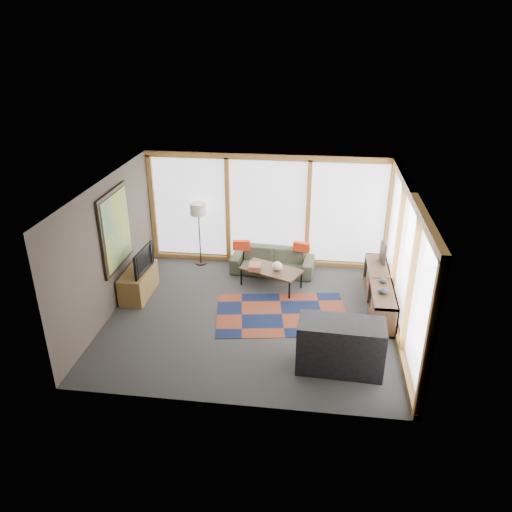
# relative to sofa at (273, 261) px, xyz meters

# --- Properties ---
(ground) EXTENTS (5.50, 5.50, 0.00)m
(ground) POSITION_rel_sofa_xyz_m (-0.18, -1.95, -0.27)
(ground) COLOR #2A2A27
(ground) RESTS_ON ground
(room_envelope) EXTENTS (5.52, 5.02, 2.62)m
(room_envelope) POSITION_rel_sofa_xyz_m (0.32, -1.39, 1.27)
(room_envelope) COLOR #493E37
(room_envelope) RESTS_ON ground
(rug) EXTENTS (2.75, 2.00, 0.01)m
(rug) POSITION_rel_sofa_xyz_m (0.37, -1.81, -0.26)
(rug) COLOR maroon
(rug) RESTS_ON ground
(sofa) EXTENTS (1.89, 0.84, 0.54)m
(sofa) POSITION_rel_sofa_xyz_m (0.00, 0.00, 0.00)
(sofa) COLOR #313627
(sofa) RESTS_ON ground
(pillow_left) EXTENTS (0.40, 0.16, 0.21)m
(pillow_left) POSITION_rel_sofa_xyz_m (-0.70, -0.04, 0.38)
(pillow_left) COLOR red
(pillow_left) RESTS_ON sofa
(pillow_right) EXTENTS (0.39, 0.20, 0.21)m
(pillow_right) POSITION_rel_sofa_xyz_m (0.64, 0.04, 0.37)
(pillow_right) COLOR red
(pillow_right) RESTS_ON sofa
(floor_lamp) EXTENTS (0.38, 0.38, 1.49)m
(floor_lamp) POSITION_rel_sofa_xyz_m (-1.72, 0.23, 0.48)
(floor_lamp) COLOR black
(floor_lamp) RESTS_ON ground
(coffee_table) EXTENTS (1.40, 1.08, 0.42)m
(coffee_table) POSITION_rel_sofa_xyz_m (0.04, -0.69, -0.06)
(coffee_table) COLOR #321C13
(coffee_table) RESTS_ON ground
(book_stack) EXTENTS (0.28, 0.34, 0.11)m
(book_stack) POSITION_rel_sofa_xyz_m (-0.31, -0.73, 0.20)
(book_stack) COLOR brown
(book_stack) RESTS_ON coffee_table
(vase) EXTENTS (0.26, 0.26, 0.19)m
(vase) POSITION_rel_sofa_xyz_m (0.17, -0.73, 0.24)
(vase) COLOR silver
(vase) RESTS_ON coffee_table
(bookshelf) EXTENTS (0.43, 2.39, 0.60)m
(bookshelf) POSITION_rel_sofa_xyz_m (2.25, -1.20, 0.03)
(bookshelf) COLOR #321C13
(bookshelf) RESTS_ON ground
(bowl_a) EXTENTS (0.20, 0.20, 0.10)m
(bowl_a) POSITION_rel_sofa_xyz_m (2.24, -1.80, 0.38)
(bowl_a) COLOR black
(bowl_a) RESTS_ON bookshelf
(bowl_b) EXTENTS (0.16, 0.16, 0.08)m
(bowl_b) POSITION_rel_sofa_xyz_m (2.28, -1.37, 0.37)
(bowl_b) COLOR black
(bowl_b) RESTS_ON bookshelf
(shelf_picture) EXTENTS (0.10, 0.33, 0.44)m
(shelf_picture) POSITION_rel_sofa_xyz_m (2.35, -0.45, 0.55)
(shelf_picture) COLOR black
(shelf_picture) RESTS_ON bookshelf
(tv_console) EXTENTS (0.48, 1.15, 0.57)m
(tv_console) POSITION_rel_sofa_xyz_m (-2.64, -1.42, 0.02)
(tv_console) COLOR brown
(tv_console) RESTS_ON ground
(television) EXTENTS (0.17, 0.89, 0.51)m
(television) POSITION_rel_sofa_xyz_m (-2.55, -1.46, 0.56)
(television) COLOR black
(television) RESTS_ON tv_console
(bar_counter) EXTENTS (1.40, 0.70, 0.87)m
(bar_counter) POSITION_rel_sofa_xyz_m (1.43, -3.37, 0.17)
(bar_counter) COLOR black
(bar_counter) RESTS_ON ground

